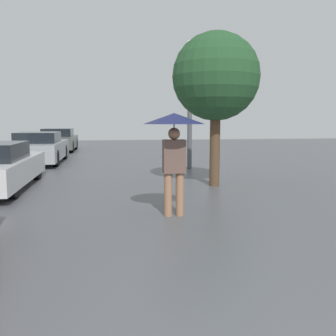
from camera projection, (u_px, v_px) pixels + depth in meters
The scene contains 5 objects.
pedestrian at pixel (174, 133), 6.27m from camera, with size 1.04×1.04×1.75m.
parked_car_third at pixel (40, 148), 14.42m from camera, with size 1.72×4.36×1.19m.
parked_car_farthest at pixel (58, 140), 20.15m from camera, with size 1.76×3.91×1.21m.
tree at pixel (216, 77), 9.08m from camera, with size 2.14×2.14×3.76m.
street_lamp at pixel (190, 101), 12.50m from camera, with size 0.24×0.24×4.27m.
Camera 1 is at (-0.59, -1.73, 1.63)m, focal length 40.00 mm.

